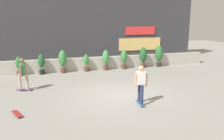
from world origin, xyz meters
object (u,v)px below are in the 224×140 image
object	(u,v)px
potted_plant_6	(143,56)
skateboard_near_camera	(17,114)
potted_plant_4	(106,59)
skater_by_wall_right	(141,83)
potted_plant_3	(86,62)
potted_plant_7	(159,54)
potted_plant_1	(41,63)
potted_plant_2	(63,60)
potted_plant_5	(124,58)
skater_foreground	(23,73)
potted_plant_0	(19,65)

from	to	relation	value
potted_plant_6	skateboard_near_camera	world-z (taller)	potted_plant_6
potted_plant_4	skater_by_wall_right	xyz separation A→B (m)	(-0.42, -7.06, 0.11)
potted_plant_3	potted_plant_7	world-z (taller)	potted_plant_7
potted_plant_1	potted_plant_2	size ratio (longest dim) A/B	0.86
potted_plant_2	potted_plant_5	size ratio (longest dim) A/B	1.11
potted_plant_6	potted_plant_7	world-z (taller)	potted_plant_7
potted_plant_1	potted_plant_5	distance (m)	5.79
potted_plant_1	skater_by_wall_right	world-z (taller)	skater_by_wall_right
potted_plant_4	potted_plant_2	bearing A→B (deg)	180.00
potted_plant_1	potted_plant_3	bearing A→B (deg)	0.00
potted_plant_4	potted_plant_7	bearing A→B (deg)	0.00
potted_plant_6	potted_plant_3	bearing A→B (deg)	180.00
potted_plant_7	skater_foreground	xyz separation A→B (m)	(-9.56, -3.56, -0.01)
potted_plant_3	skater_by_wall_right	world-z (taller)	skater_by_wall_right
potted_plant_2	potted_plant_4	distance (m)	3.02
skater_by_wall_right	skateboard_near_camera	size ratio (longest dim) A/B	2.07
potted_plant_2	skater_by_wall_right	xyz separation A→B (m)	(2.60, -7.06, 0.03)
potted_plant_7	skater_foreground	bearing A→B (deg)	-159.58
potted_plant_0	potted_plant_1	bearing A→B (deg)	-0.00
potted_plant_2	skater_foreground	xyz separation A→B (m)	(-2.29, -3.56, 0.03)
potted_plant_0	potted_plant_5	size ratio (longest dim) A/B	0.90
potted_plant_3	potted_plant_0	bearing A→B (deg)	180.00
potted_plant_3	skateboard_near_camera	bearing A→B (deg)	-120.44
potted_plant_1	potted_plant_4	world-z (taller)	potted_plant_4
potted_plant_0	potted_plant_1	xyz separation A→B (m)	(1.39, -0.00, 0.07)
potted_plant_0	skateboard_near_camera	xyz separation A→B (m)	(0.42, -6.76, -0.63)
potted_plant_0	skater_foreground	size ratio (longest dim) A/B	0.74
potted_plant_3	potted_plant_5	size ratio (longest dim) A/B	0.85
potted_plant_6	skater_by_wall_right	xyz separation A→B (m)	(-3.33, -7.06, 0.04)
potted_plant_3	potted_plant_4	bearing A→B (deg)	-0.00
potted_plant_0	skateboard_near_camera	size ratio (longest dim) A/B	1.54
skater_by_wall_right	potted_plant_4	bearing A→B (deg)	86.59
potted_plant_0	potted_plant_6	distance (m)	8.72
potted_plant_5	potted_plant_7	xyz separation A→B (m)	(2.87, 0.00, 0.14)
skater_by_wall_right	potted_plant_2	bearing A→B (deg)	110.22
potted_plant_0	potted_plant_4	distance (m)	5.81
skater_foreground	potted_plant_4	bearing A→B (deg)	33.80
potted_plant_0	potted_plant_3	size ratio (longest dim) A/B	1.06
skater_by_wall_right	potted_plant_5	bearing A→B (deg)	75.73
potted_plant_7	potted_plant_3	bearing A→B (deg)	180.00
potted_plant_0	potted_plant_4	size ratio (longest dim) A/B	0.88
skater_by_wall_right	potted_plant_7	bearing A→B (deg)	56.56
skater_by_wall_right	skateboard_near_camera	world-z (taller)	skater_by_wall_right
potted_plant_3	potted_plant_6	size ratio (longest dim) A/B	0.77
potted_plant_0	skateboard_near_camera	world-z (taller)	potted_plant_0
potted_plant_1	potted_plant_3	distance (m)	3.00
potted_plant_5	potted_plant_6	size ratio (longest dim) A/B	0.91
skater_by_wall_right	potted_plant_6	bearing A→B (deg)	64.73
potted_plant_5	potted_plant_7	world-z (taller)	potted_plant_7
potted_plant_5	potted_plant_7	bearing A→B (deg)	0.00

